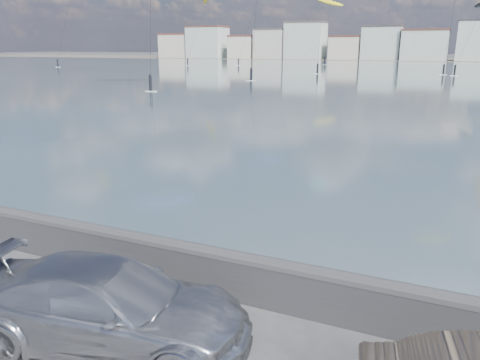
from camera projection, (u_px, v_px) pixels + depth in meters
name	position (u px, v px, depth m)	size (l,w,h in m)	color
ground	(93.00, 354.00, 8.08)	(700.00, 700.00, 0.00)	#333335
bay_water	(425.00, 74.00, 88.31)	(500.00, 177.00, 0.00)	#364D53
far_shore_strip	(442.00, 60.00, 183.46)	(500.00, 60.00, 0.00)	#4C473D
seawall	(174.00, 260.00, 10.28)	(400.00, 0.36, 1.08)	#28282B
far_buildings	(447.00, 44.00, 169.01)	(240.79, 13.26, 14.60)	beige
car_silver	(108.00, 305.00, 8.20)	(2.08, 5.11, 1.48)	#ACADB2
kitesurfer_4	(330.00, 3.00, 136.55)	(8.90, 10.68, 19.25)	yellow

